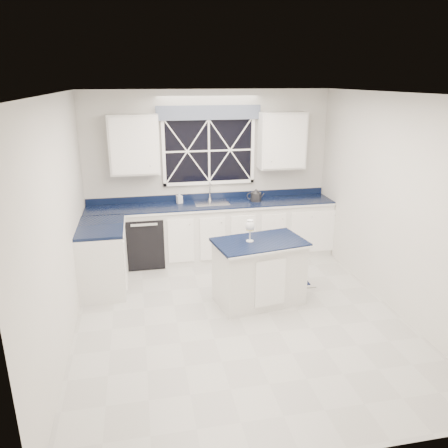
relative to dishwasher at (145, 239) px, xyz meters
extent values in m
plane|color=#A3A39F|center=(1.10, -1.95, -0.41)|extent=(4.50, 4.50, 0.00)
cube|color=silver|center=(1.10, 0.30, 0.94)|extent=(4.00, 0.10, 2.70)
cube|color=white|center=(1.10, 0.00, 0.04)|extent=(3.98, 0.60, 0.90)
cube|color=white|center=(-0.60, -0.80, 0.04)|extent=(0.60, 1.00, 0.90)
cube|color=black|center=(1.10, 0.00, 0.51)|extent=(3.98, 0.64, 0.04)
cube|color=black|center=(0.00, 0.00, 0.00)|extent=(0.60, 0.58, 0.82)
cube|color=black|center=(1.10, 0.27, 1.34)|extent=(1.40, 0.02, 1.00)
cube|color=slate|center=(1.10, 0.21, 1.94)|extent=(1.65, 0.04, 0.22)
cube|color=white|center=(-0.07, 0.13, 1.49)|extent=(0.75, 0.34, 0.90)
cube|color=white|center=(2.28, 0.13, 1.49)|extent=(0.75, 0.34, 0.90)
cylinder|color=silver|center=(1.10, 0.22, 0.55)|extent=(0.05, 0.05, 0.04)
cylinder|color=silver|center=(1.10, 0.22, 0.69)|extent=(0.02, 0.02, 0.28)
cylinder|color=silver|center=(1.10, 0.13, 0.82)|extent=(0.02, 0.18, 0.02)
cube|color=white|center=(1.45, -1.60, 0.00)|extent=(1.19, 0.82, 0.82)
cube|color=black|center=(1.45, -1.60, 0.43)|extent=(1.25, 0.88, 0.04)
cube|color=#A6A6A2|center=(1.79, -1.01, -0.40)|extent=(1.22, 0.77, 0.01)
cube|color=black|center=(1.79, -1.01, -0.39)|extent=(1.09, 0.64, 0.01)
cylinder|color=#29292C|center=(1.83, 0.00, 0.60)|extent=(0.22, 0.22, 0.14)
cone|color=#29292C|center=(1.83, 0.00, 0.70)|extent=(0.18, 0.18, 0.06)
torus|color=#29292C|center=(1.74, 0.03, 0.61)|extent=(0.12, 0.05, 0.12)
cylinder|color=#29292C|center=(1.93, -0.03, 0.62)|extent=(0.07, 0.04, 0.09)
cylinder|color=silver|center=(1.32, -1.58, 0.46)|extent=(0.10, 0.10, 0.01)
cylinder|color=silver|center=(1.32, -1.58, 0.54)|extent=(0.02, 0.02, 0.15)
ellipsoid|color=silver|center=(1.32, -1.58, 0.66)|extent=(0.12, 0.12, 0.15)
cylinder|color=#C8C069|center=(1.32, -1.58, 0.63)|extent=(0.10, 0.10, 0.06)
imported|color=silver|center=(0.59, 0.12, 0.62)|extent=(0.11, 0.11, 0.18)
camera|label=1|loc=(-0.03, -6.68, 2.44)|focal=35.00mm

